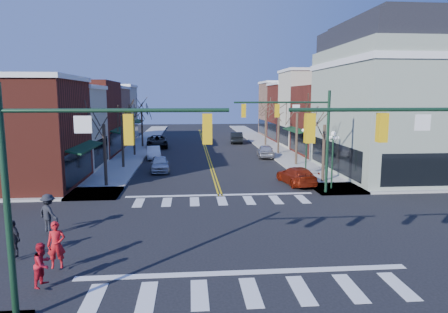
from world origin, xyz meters
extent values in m
plane|color=black|center=(0.00, 0.00, 0.00)|extent=(160.00, 160.00, 0.00)
cube|color=#9E9B93|center=(-8.75, 20.00, 0.07)|extent=(3.50, 70.00, 0.15)
cube|color=#9E9B93|center=(8.75, 20.00, 0.07)|extent=(3.50, 70.00, 0.15)
cube|color=maroon|center=(-15.50, 11.75, 4.00)|extent=(10.00, 8.50, 8.00)
cube|color=#BAB499|center=(-15.50, 19.50, 3.75)|extent=(10.00, 7.00, 7.50)
cube|color=maroon|center=(-15.50, 27.50, 4.25)|extent=(10.00, 9.00, 8.50)
cube|color=#9F7157|center=(-15.50, 35.75, 3.90)|extent=(10.00, 7.50, 7.80)
cube|color=#BAB499|center=(-15.50, 43.50, 4.10)|extent=(10.00, 8.00, 8.20)
cube|color=maroon|center=(15.50, 25.75, 4.00)|extent=(10.00, 8.50, 8.00)
cube|color=#BAB499|center=(15.50, 33.50, 5.00)|extent=(10.00, 7.00, 10.00)
cube|color=maroon|center=(15.50, 41.00, 4.25)|extent=(10.00, 8.00, 8.50)
cube|color=#9F7157|center=(15.50, 49.00, 4.50)|extent=(10.00, 8.00, 9.00)
cube|color=gray|center=(16.50, 14.50, 5.50)|extent=(12.00, 14.00, 11.00)
cube|color=white|center=(16.50, 14.50, 9.60)|extent=(12.25, 14.25, 0.50)
cube|color=black|center=(16.50, 14.50, 11.90)|extent=(11.40, 13.40, 1.80)
cube|color=black|center=(16.50, 14.50, 13.00)|extent=(9.80, 11.80, 0.60)
cylinder|color=#14331E|center=(-7.40, -7.40, 3.60)|extent=(0.20, 0.20, 7.20)
cylinder|color=#14331E|center=(-4.15, -7.40, 6.40)|extent=(6.50, 0.12, 0.12)
cube|color=gold|center=(-3.83, -7.40, 5.85)|extent=(0.28, 0.28, 0.90)
cube|color=gold|center=(-1.55, -7.40, 5.85)|extent=(0.28, 0.28, 0.90)
cylinder|color=#14331E|center=(4.15, -7.40, 6.40)|extent=(6.50, 0.12, 0.12)
cube|color=gold|center=(3.83, -7.40, 5.85)|extent=(0.28, 0.28, 0.90)
cube|color=gold|center=(1.55, -7.40, 5.85)|extent=(0.28, 0.28, 0.90)
cylinder|color=#14331E|center=(7.40, 7.40, 3.60)|extent=(0.20, 0.20, 7.20)
cylinder|color=#14331E|center=(4.15, 7.40, 6.40)|extent=(6.50, 0.12, 0.12)
cube|color=gold|center=(3.83, 7.40, 5.85)|extent=(0.28, 0.28, 0.90)
cube|color=gold|center=(1.55, 7.40, 5.85)|extent=(0.28, 0.28, 0.90)
cylinder|color=#14331E|center=(8.20, 8.50, 2.00)|extent=(0.12, 0.12, 4.00)
sphere|color=white|center=(8.20, 8.50, 4.15)|extent=(0.36, 0.36, 0.36)
cylinder|color=#14331E|center=(8.20, 15.00, 2.00)|extent=(0.12, 0.12, 4.00)
sphere|color=white|center=(8.20, 15.00, 4.15)|extent=(0.36, 0.36, 0.36)
cylinder|color=#382B21|center=(-8.40, 11.00, 2.38)|extent=(0.24, 0.24, 4.76)
cylinder|color=#382B21|center=(-8.40, 19.00, 2.52)|extent=(0.24, 0.24, 5.04)
cylinder|color=#382B21|center=(-8.40, 27.00, 2.27)|extent=(0.24, 0.24, 4.55)
cylinder|color=#382B21|center=(-8.40, 35.00, 2.45)|extent=(0.24, 0.24, 4.90)
cylinder|color=#382B21|center=(8.40, 11.00, 2.31)|extent=(0.24, 0.24, 4.62)
cylinder|color=#382B21|center=(8.40, 19.00, 2.59)|extent=(0.24, 0.24, 5.18)
cylinder|color=#382B21|center=(8.40, 27.00, 2.42)|extent=(0.24, 0.24, 4.83)
cylinder|color=#382B21|center=(8.40, 35.00, 2.48)|extent=(0.24, 0.24, 4.97)
imported|color=silver|center=(-4.80, 17.00, 0.71)|extent=(1.95, 4.27, 1.42)
imported|color=white|center=(-6.05, 24.77, 0.68)|extent=(1.94, 4.25, 1.35)
imported|color=black|center=(-6.40, 34.44, 0.81)|extent=(3.16, 6.04, 1.62)
imported|color=maroon|center=(6.19, 10.70, 0.69)|extent=(2.54, 4.95, 1.37)
imported|color=#B3B3B8|center=(6.40, 24.57, 0.73)|extent=(2.19, 4.47, 1.47)
imported|color=black|center=(4.80, 38.82, 0.81)|extent=(2.11, 5.05, 1.62)
imported|color=red|center=(-7.30, -3.83, 1.08)|extent=(0.74, 0.55, 1.86)
imported|color=red|center=(-7.30, -5.34, 0.94)|extent=(0.78, 0.90, 1.58)
imported|color=black|center=(-9.45, -2.57, 0.94)|extent=(0.96, 0.89, 1.58)
imported|color=black|center=(-9.06, 0.52, 1.11)|extent=(1.42, 1.30, 1.91)
camera|label=1|loc=(-2.07, -19.17, 6.80)|focal=32.00mm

